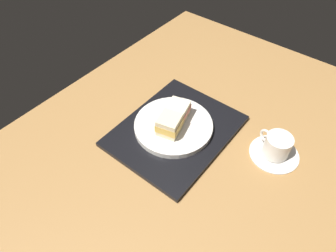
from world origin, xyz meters
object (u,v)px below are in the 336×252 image
(sandwich_far, at_px, (169,125))
(sandwich_near, at_px, (178,111))
(sandwich_plate, at_px, (173,126))
(coffee_cup, at_px, (276,148))

(sandwich_far, bearing_deg, sandwich_near, -164.37)
(sandwich_plate, bearing_deg, coffee_cup, 111.01)
(sandwich_near, relative_size, sandwich_far, 1.03)
(sandwich_far, relative_size, coffee_cup, 0.56)
(sandwich_plate, height_order, sandwich_far, sandwich_far)
(sandwich_far, distance_m, coffee_cup, 0.31)
(sandwich_near, xyz_separation_m, sandwich_far, (0.06, 0.02, 0.00))
(sandwich_plate, bearing_deg, sandwich_near, -164.37)
(sandwich_far, height_order, coffee_cup, sandwich_far)
(coffee_cup, bearing_deg, sandwich_far, -62.93)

